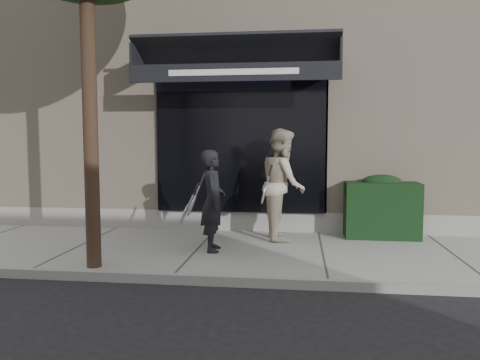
# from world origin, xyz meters

# --- Properties ---
(ground) EXTENTS (80.00, 80.00, 0.00)m
(ground) POSITION_xyz_m (0.00, 0.00, 0.00)
(ground) COLOR black
(ground) RESTS_ON ground
(sidewalk) EXTENTS (20.00, 3.00, 0.12)m
(sidewalk) POSITION_xyz_m (0.00, 0.00, 0.06)
(sidewalk) COLOR gray
(sidewalk) RESTS_ON ground
(curb) EXTENTS (20.00, 0.10, 0.14)m
(curb) POSITION_xyz_m (0.00, -1.55, 0.07)
(curb) COLOR gray
(curb) RESTS_ON ground
(building_facade) EXTENTS (14.30, 8.04, 5.64)m
(building_facade) POSITION_xyz_m (-0.01, 4.96, 2.74)
(building_facade) COLOR beige
(building_facade) RESTS_ON ground
(hedge) EXTENTS (1.30, 0.70, 1.14)m
(hedge) POSITION_xyz_m (1.10, 1.25, 0.66)
(hedge) COLOR black
(hedge) RESTS_ON sidewalk
(pedestrian_front) EXTENTS (0.71, 0.83, 1.61)m
(pedestrian_front) POSITION_xyz_m (-1.73, -0.17, 0.92)
(pedestrian_front) COLOR black
(pedestrian_front) RESTS_ON sidewalk
(pedestrian_back) EXTENTS (0.87, 1.05, 1.96)m
(pedestrian_back) POSITION_xyz_m (-0.67, 0.89, 1.10)
(pedestrian_back) COLOR #C1B29A
(pedestrian_back) RESTS_ON sidewalk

